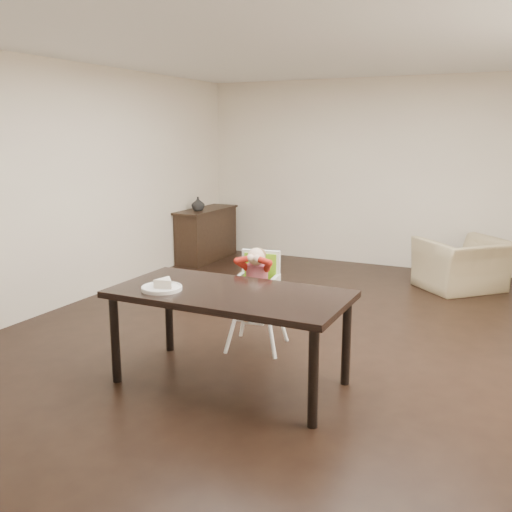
{
  "coord_description": "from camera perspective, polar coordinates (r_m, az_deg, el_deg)",
  "views": [
    {
      "loc": [
        1.66,
        -4.76,
        1.93
      ],
      "look_at": [
        -0.39,
        -0.51,
        0.9
      ],
      "focal_mm": 40.0,
      "sensor_mm": 36.0,
      "label": 1
    }
  ],
  "objects": [
    {
      "name": "ground",
      "position": [
        5.4,
        6.11,
        -8.77
      ],
      "size": [
        7.0,
        7.0,
        0.0
      ],
      "primitive_type": "plane",
      "color": "black",
      "rests_on": "ground"
    },
    {
      "name": "sideboard",
      "position": [
        8.82,
        -4.98,
        2.19
      ],
      "size": [
        0.44,
        1.26,
        0.79
      ],
      "color": "black",
      "rests_on": "ground"
    },
    {
      "name": "high_chair",
      "position": [
        5.13,
        0.16,
        -2.13
      ],
      "size": [
        0.45,
        0.45,
        0.93
      ],
      "rotation": [
        0.0,
        0.0,
        0.17
      ],
      "color": "white",
      "rests_on": "ground"
    },
    {
      "name": "dining_table",
      "position": [
        4.37,
        -2.64,
        -4.51
      ],
      "size": [
        1.8,
        0.9,
        0.75
      ],
      "color": "black",
      "rests_on": "ground"
    },
    {
      "name": "armchair",
      "position": [
        7.52,
        20.07,
        -0.01
      ],
      "size": [
        1.15,
        1.15,
        0.86
      ],
      "primitive_type": "imported",
      "rotation": [
        0.0,
        0.0,
        3.93
      ],
      "color": "tan",
      "rests_on": "ground"
    },
    {
      "name": "room_walls",
      "position": [
        5.04,
        6.6,
        11.32
      ],
      "size": [
        6.02,
        7.02,
        2.71
      ],
      "color": "beige",
      "rests_on": "ground"
    },
    {
      "name": "plate",
      "position": [
        4.42,
        -9.3,
        -2.99
      ],
      "size": [
        0.37,
        0.37,
        0.09
      ],
      "rotation": [
        0.0,
        0.0,
        -0.2
      ],
      "color": "white",
      "rests_on": "dining_table"
    },
    {
      "name": "vase",
      "position": [
        8.55,
        -5.82,
        5.19
      ],
      "size": [
        0.26,
        0.26,
        0.2
      ],
      "primitive_type": "imported",
      "rotation": [
        0.0,
        0.0,
        -0.38
      ],
      "color": "#99999E",
      "rests_on": "sideboard"
    }
  ]
}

